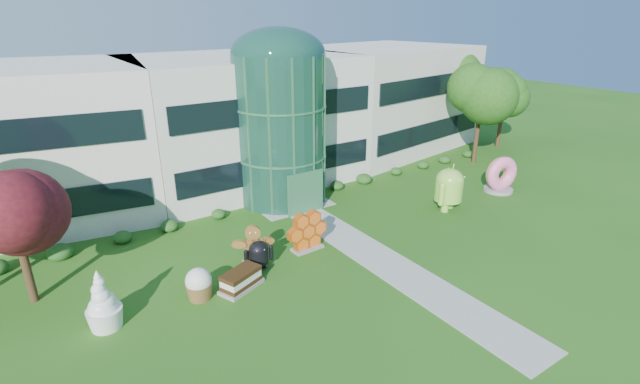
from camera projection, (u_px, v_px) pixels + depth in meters
ground at (401, 272)px, 23.32m from camera, size 140.00×140.00×0.00m
building at (242, 118)px, 35.54m from camera, size 46.00×15.00×9.30m
atrium at (281, 130)px, 30.81m from camera, size 6.00×6.00×9.80m
walkway at (375, 256)px, 24.85m from camera, size 2.40×20.00×0.04m
tree_red at (19, 242)px, 19.95m from camera, size 4.00×4.00×6.00m
trees_backdrop at (274, 137)px, 31.84m from camera, size 52.00×8.00×8.40m
android_green at (449, 186)px, 30.19m from camera, size 3.45×2.88×3.33m
android_black at (259, 253)px, 23.36m from camera, size 1.76×1.36×1.78m
donut at (500, 174)px, 33.43m from camera, size 2.77×1.73×2.68m
gingerbread at (253, 245)px, 23.68m from camera, size 2.59×1.71×2.23m
ice_cream_sandwich at (241, 279)px, 21.81m from camera, size 2.37×1.79×0.95m
honeycomb at (307, 233)px, 25.23m from camera, size 2.64×1.08×2.04m
froyo at (102, 300)px, 18.81m from camera, size 1.82×1.82×2.65m
cupcake at (199, 284)px, 20.94m from camera, size 1.63×1.63×1.53m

